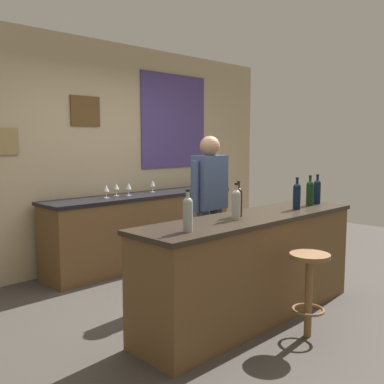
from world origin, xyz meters
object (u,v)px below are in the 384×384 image
object	(u,v)px
bar_stool	(309,281)
wine_glass_e	(195,182)
wine_bottle_d	(297,195)
wine_bottle_e	(310,192)
bartender	(210,202)
wine_bottle_c	(238,201)
wine_glass_a	(106,189)
wine_bottle_a	(188,213)
wine_bottle_f	(317,191)
wine_glass_d	(153,184)
wine_glass_c	(129,187)
wine_bottle_b	(236,203)
wine_glass_b	(116,187)

from	to	relation	value
bar_stool	wine_glass_e	world-z (taller)	wine_glass_e
wine_bottle_d	wine_bottle_e	world-z (taller)	same
wine_bottle_d	bartender	bearing A→B (deg)	108.18
wine_bottle_c	wine_glass_a	world-z (taller)	wine_bottle_c
wine_bottle_a	wine_bottle_c	size ratio (longest dim) A/B	1.00
wine_bottle_f	wine_glass_d	bearing A→B (deg)	101.65
wine_glass_c	wine_bottle_f	bearing A→B (deg)	-66.71
wine_bottle_d	wine_bottle_e	size ratio (longest dim) A/B	1.00
wine_bottle_f	bartender	bearing A→B (deg)	133.41
wine_bottle_c	wine_glass_e	xyz separation A→B (m)	(1.35, 1.89, -0.05)
wine_bottle_a	wine_bottle_e	xyz separation A→B (m)	(1.78, 0.07, 0.00)
bartender	wine_bottle_f	distance (m)	1.12
wine_bottle_b	wine_bottle_c	size ratio (longest dim) A/B	1.00
wine_bottle_a	wine_glass_b	distance (m)	2.43
wine_bottle_f	wine_glass_e	xyz separation A→B (m)	(0.16, 1.96, -0.05)
bar_stool	wine_glass_e	xyz separation A→B (m)	(1.21, 2.51, 0.55)
bar_stool	wine_bottle_f	distance (m)	1.32
wine_glass_e	wine_glass_d	bearing A→B (deg)	163.66
bartender	bar_stool	xyz separation A→B (m)	(-0.28, -1.36, -0.48)
bartender	bar_stool	size ratio (longest dim) A/B	2.38
bartender	wine_bottle_d	distance (m)	0.92
bartender	wine_glass_c	distance (m)	1.26
bartender	wine_bottle_c	bearing A→B (deg)	-119.85
wine_glass_a	wine_glass_c	size ratio (longest dim) A/B	1.00
wine_glass_a	wine_glass_d	distance (m)	0.79
bar_stool	wine_glass_d	world-z (taller)	wine_glass_d
bartender	wine_bottle_e	bearing A→B (deg)	-54.02
bar_stool	wine_glass_c	xyz separation A→B (m)	(0.16, 2.61, 0.55)
wine_bottle_f	wine_glass_d	distance (m)	2.19
wine_bottle_e	wine_glass_b	bearing A→B (deg)	111.23
wine_bottle_e	wine_glass_a	distance (m)	2.31
bar_stool	wine_glass_d	xyz separation A→B (m)	(0.61, 2.69, 0.55)
bar_stool	wine_bottle_d	xyz separation A→B (m)	(0.57, 0.49, 0.60)
bar_stool	wine_glass_c	bearing A→B (deg)	86.48
wine_bottle_b	wine_bottle_f	world-z (taller)	same
wine_bottle_b	wine_glass_e	xyz separation A→B (m)	(1.48, 1.98, -0.05)
wine_glass_a	wine_glass_c	bearing A→B (deg)	2.48
wine_bottle_d	wine_bottle_e	xyz separation A→B (m)	(0.31, 0.05, 0.00)
wine_bottle_d	bar_stool	bearing A→B (deg)	-139.26
wine_bottle_a	wine_bottle_b	size ratio (longest dim) A/B	1.00
wine_bottle_e	wine_glass_e	world-z (taller)	wine_bottle_e
wine_bottle_e	wine_glass_d	distance (m)	2.17
bar_stool	wine_bottle_d	size ratio (longest dim) A/B	2.22
wine_bottle_a	wine_bottle_b	distance (m)	0.63
bartender	wine_bottle_b	distance (m)	1.00
wine_bottle_d	wine_bottle_e	distance (m)	0.32
wine_glass_d	wine_bottle_f	bearing A→B (deg)	-78.35
bar_stool	wine_bottle_b	world-z (taller)	wine_bottle_b
wine_glass_e	wine_bottle_e	bearing A→B (deg)	-99.45
bar_stool	wine_bottle_f	size ratio (longest dim) A/B	2.22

